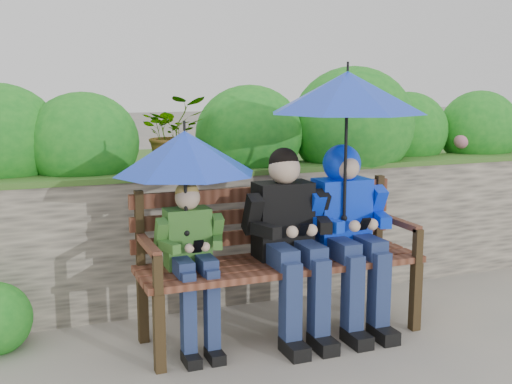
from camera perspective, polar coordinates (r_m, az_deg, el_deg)
name	(u,v)px	position (r m, az deg, el deg)	size (l,w,h in m)	color
ground	(261,331)	(4.48, 0.48, -12.27)	(60.00, 60.00, 0.00)	slate
garden_backdrop	(184,201)	(5.73, -6.46, -0.77)	(8.00, 2.85, 1.87)	#555048
park_bench	(277,250)	(4.31, 1.91, -5.17)	(1.90, 0.56, 1.00)	#342715
boy_left	(192,254)	(4.02, -5.74, -5.54)	(0.42, 0.49, 1.07)	#3A6A2B
boy_middle	(290,234)	(4.20, 3.00, -3.72)	(0.56, 0.65, 1.26)	black
boy_right	(348,221)	(4.40, 8.20, -2.53)	(0.56, 0.68, 1.26)	#0043D1
umbrella_left	(185,153)	(3.92, -6.34, 3.51)	(0.88, 0.88, 0.72)	blue
umbrella_right	(347,92)	(4.25, 8.11, 8.75)	(1.04, 1.04, 1.05)	blue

